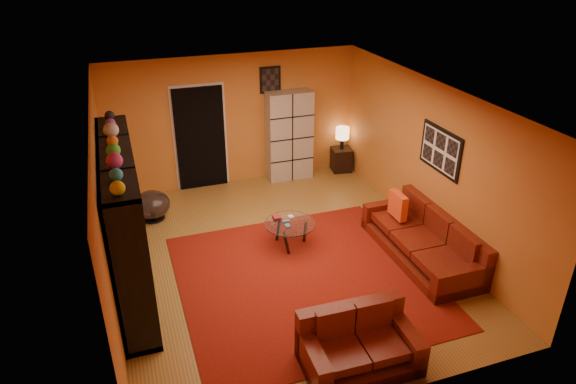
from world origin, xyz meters
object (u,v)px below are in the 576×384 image
object	(u,v)px
storage_cabinet	(289,136)
tv	(130,223)
side_table	(341,159)
sofa	(426,240)
coffee_table	(290,226)
loveseat	(357,343)
table_lamp	(342,134)
bowl_chair	(152,205)
entertainment_unit	(125,222)

from	to	relation	value
storage_cabinet	tv	bearing A→B (deg)	-140.16
storage_cabinet	side_table	distance (m)	1.35
tv	sofa	xyz separation A→B (m)	(4.36, -0.77, -0.72)
coffee_table	side_table	size ratio (longest dim) A/B	1.67
side_table	sofa	bearing A→B (deg)	-91.83
sofa	coffee_table	xyz separation A→B (m)	(-1.93, 0.98, 0.09)
loveseat	table_lamp	size ratio (longest dim) A/B	2.87
coffee_table	tv	bearing A→B (deg)	-174.98
sofa	side_table	world-z (taller)	sofa
storage_cabinet	side_table	bearing A→B (deg)	-2.44
loveseat	storage_cabinet	world-z (taller)	storage_cabinet
loveseat	sofa	bearing A→B (deg)	-48.54
tv	side_table	distance (m)	5.28
tv	bowl_chair	bearing A→B (deg)	-12.29
table_lamp	sofa	bearing A→B (deg)	-91.83
loveseat	side_table	size ratio (longest dim) A/B	2.72
tv	storage_cabinet	bearing A→B (deg)	-50.17
loveseat	coffee_table	distance (m)	2.68
table_lamp	entertainment_unit	bearing A→B (deg)	-148.71
sofa	loveseat	world-z (taller)	same
storage_cabinet	side_table	size ratio (longest dim) A/B	3.67
sofa	bowl_chair	bearing A→B (deg)	146.74
entertainment_unit	coffee_table	bearing A→B (deg)	5.93
coffee_table	table_lamp	bearing A→B (deg)	50.66
coffee_table	bowl_chair	size ratio (longest dim) A/B	1.29
sofa	entertainment_unit	bearing A→B (deg)	170.90
side_table	table_lamp	xyz separation A→B (m)	(0.00, 0.00, 0.58)
bowl_chair	side_table	distance (m)	4.16
entertainment_unit	tv	world-z (taller)	entertainment_unit
storage_cabinet	bowl_chair	bearing A→B (deg)	-162.66
loveseat	side_table	xyz separation A→B (m)	(2.14, 5.17, -0.04)
sofa	table_lamp	size ratio (longest dim) A/B	4.81
tv	bowl_chair	size ratio (longest dim) A/B	1.51
tv	loveseat	xyz separation A→B (m)	(2.34, -2.47, -0.71)
entertainment_unit	table_lamp	distance (m)	5.30
bowl_chair	side_table	bearing A→B (deg)	11.86
sofa	storage_cabinet	xyz separation A→B (m)	(-1.06, 3.52, 0.63)
sofa	storage_cabinet	size ratio (longest dim) A/B	1.24
coffee_table	bowl_chair	xyz separation A→B (m)	(-2.03, 1.64, -0.09)
sofa	table_lamp	distance (m)	3.52
sofa	loveseat	size ratio (longest dim) A/B	1.67
tv	coffee_table	world-z (taller)	tv
entertainment_unit	side_table	size ratio (longest dim) A/B	6.00
entertainment_unit	sofa	bearing A→B (deg)	-9.28
sofa	bowl_chair	distance (m)	4.75
tv	side_table	xyz separation A→B (m)	(4.47, 2.71, -0.75)
entertainment_unit	storage_cabinet	world-z (taller)	entertainment_unit
entertainment_unit	side_table	xyz separation A→B (m)	(4.53, 2.75, -0.80)
tv	table_lamp	size ratio (longest dim) A/B	2.06
tv	table_lamp	xyz separation A→B (m)	(4.48, 2.71, -0.17)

